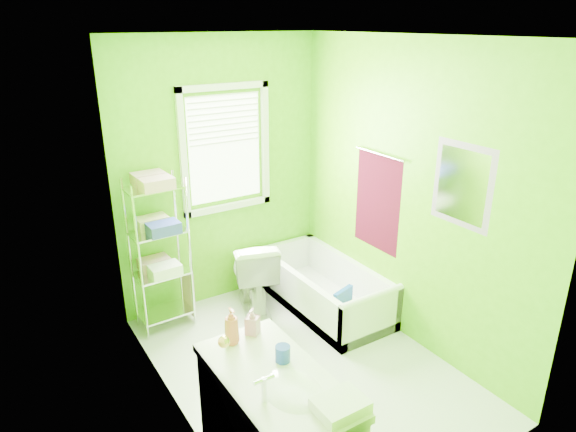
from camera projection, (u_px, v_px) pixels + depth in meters
ground at (303, 366)px, 4.28m from camera, size 2.90×2.90×0.00m
room_envelope at (305, 189)px, 3.72m from camera, size 2.14×2.94×2.62m
window at (225, 142)px, 4.85m from camera, size 0.92×0.05×1.22m
door at (245, 376)px, 2.61m from camera, size 0.09×0.80×2.00m
right_wall_decor at (408, 195)px, 4.30m from camera, size 0.04×1.48×1.17m
bathtub at (326, 294)px, 5.08m from camera, size 0.69×1.48×0.48m
toilet at (253, 273)px, 5.03m from camera, size 0.63×0.83×0.75m
vanity at (277, 429)px, 3.03m from camera, size 0.55×1.08×1.06m
wire_shelf_unit at (160, 238)px, 4.55m from camera, size 0.50×0.40×1.47m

